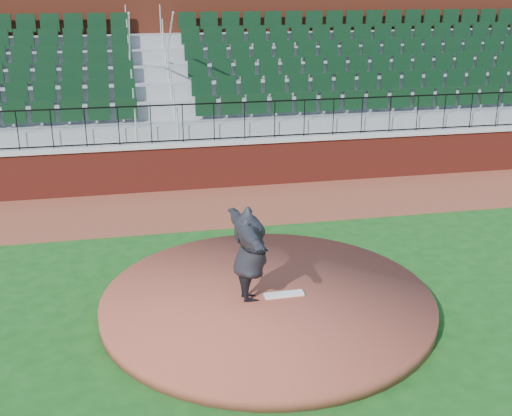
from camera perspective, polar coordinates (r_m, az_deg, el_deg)
The scene contains 10 objects.
ground at distance 11.44m, azimuth 1.54°, elevation -8.64°, with size 90.00×90.00×0.00m, color #154B16.
warning_track at distance 16.30m, azimuth -2.78°, elevation 0.24°, with size 34.00×3.20×0.01m, color brown.
field_wall at distance 17.63m, azimuth -3.64°, elevation 3.76°, with size 34.00×0.35×1.20m, color maroon.
wall_cap at distance 17.46m, azimuth -3.69°, elevation 5.81°, with size 34.00×0.45×0.10m, color #B7B7B7.
wall_railing at distance 17.34m, azimuth -3.73°, elevation 7.58°, with size 34.00×0.05×1.00m, color black, non-canonical shape.
seating_stands at distance 19.91m, azimuth -4.90°, elevation 10.58°, with size 34.00×5.10×4.60m, color gray, non-canonical shape.
concourse_wall at distance 22.60m, azimuth -5.83°, elevation 12.79°, with size 34.00×0.50×5.50m, color maroon.
pitchers_mound at distance 11.30m, azimuth 1.03°, elevation -8.31°, with size 5.73×5.73×0.25m, color brown.
pitching_rubber at distance 11.24m, azimuth 2.49°, elevation -7.63°, with size 0.69×0.17×0.05m, color white.
pitcher at distance 10.77m, azimuth -0.54°, elevation -4.07°, with size 2.06×0.56×1.68m, color black.
Camera 1 is at (-2.34, -9.79, 5.43)m, focal length 45.32 mm.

